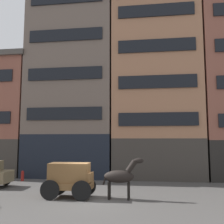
% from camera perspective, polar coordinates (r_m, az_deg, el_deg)
% --- Properties ---
extents(ground_plane, '(120.00, 120.00, 0.00)m').
position_cam_1_polar(ground_plane, '(15.26, -4.77, -18.89)').
color(ground_plane, '#4C4947').
extents(building_center_left, '(8.46, 7.09, 18.44)m').
position_cam_1_polar(building_center_left, '(25.82, -8.39, 7.03)').
color(building_center_left, black).
rests_on(building_center_left, ground_plane).
extents(building_center_right, '(8.22, 7.09, 16.49)m').
position_cam_1_polar(building_center_right, '(24.70, 9.80, 5.35)').
color(building_center_right, '#38332D').
rests_on(building_center_right, ground_plane).
extents(cargo_wagon, '(2.92, 1.54, 1.98)m').
position_cam_1_polar(cargo_wagon, '(15.27, -9.48, -14.44)').
color(cargo_wagon, brown).
rests_on(cargo_wagon, ground_plane).
extents(draft_horse, '(2.34, 0.62, 2.30)m').
position_cam_1_polar(draft_horse, '(14.69, 1.98, -14.36)').
color(draft_horse, black).
rests_on(draft_horse, ground_plane).
extents(fire_hydrant_curbside, '(0.24, 0.24, 0.83)m').
position_cam_1_polar(fire_hydrant_curbside, '(22.31, -19.64, -13.43)').
color(fire_hydrant_curbside, maroon).
rests_on(fire_hydrant_curbside, ground_plane).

